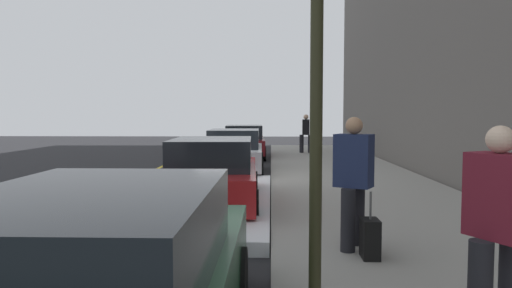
% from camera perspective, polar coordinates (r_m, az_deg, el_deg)
% --- Properties ---
extents(ground_plane, '(56.00, 56.00, 0.00)m').
position_cam_1_polar(ground_plane, '(14.57, -2.12, -4.31)').
color(ground_plane, black).
extents(sidewalk, '(28.00, 4.60, 0.15)m').
position_cam_1_polar(sidewalk, '(14.71, 10.85, -4.01)').
color(sidewalk, gray).
rests_on(sidewalk, ground).
extents(lane_stripe_centre, '(28.00, 0.14, 0.01)m').
position_cam_1_polar(lane_stripe_centre, '(15.13, -14.33, -4.11)').
color(lane_stripe_centre, gold).
rests_on(lane_stripe_centre, ground).
extents(snow_bank_curb, '(7.24, 0.56, 0.22)m').
position_cam_1_polar(snow_bank_curb, '(10.27, 0.14, -7.05)').
color(snow_bank_curb, white).
rests_on(snow_bank_curb, ground).
extents(parked_car_red, '(4.46, 2.02, 1.51)m').
position_cam_1_polar(parked_car_red, '(9.92, -5.26, -3.66)').
color(parked_car_red, black).
rests_on(parked_car_red, ground).
extents(parked_car_silver, '(4.40, 1.97, 1.51)m').
position_cam_1_polar(parked_car_silver, '(15.71, -2.59, -0.96)').
color(parked_car_silver, black).
rests_on(parked_car_silver, ground).
extents(parked_car_maroon, '(4.65, 2.04, 1.51)m').
position_cam_1_polar(parked_car_maroon, '(21.53, -1.41, 0.29)').
color(parked_car_maroon, black).
rests_on(parked_car_maroon, ground).
extents(pedestrian_burgundy_coat, '(0.56, 0.54, 1.77)m').
position_cam_1_polar(pedestrian_burgundy_coat, '(4.45, 27.29, -8.70)').
color(pedestrian_burgundy_coat, black).
rests_on(pedestrian_burgundy_coat, sidewalk).
extents(pedestrian_navy_coat, '(0.55, 0.58, 1.83)m').
position_cam_1_polar(pedestrian_navy_coat, '(6.64, 11.75, -4.14)').
color(pedestrian_navy_coat, black).
rests_on(pedestrian_navy_coat, sidewalk).
extents(pedestrian_black_coat, '(0.54, 0.61, 1.86)m').
position_cam_1_polar(pedestrian_black_coat, '(22.82, 6.08, 1.42)').
color(pedestrian_black_coat, black).
rests_on(pedestrian_black_coat, sidewalk).
extents(traffic_light_pole, '(0.35, 0.26, 4.32)m').
position_cam_1_polar(traffic_light_pole, '(4.56, 7.42, 16.99)').
color(traffic_light_pole, '#2D2D19').
rests_on(traffic_light_pole, sidewalk).
extents(rolling_suitcase, '(0.34, 0.22, 0.87)m').
position_cam_1_polar(rolling_suitcase, '(6.36, 13.68, -11.08)').
color(rolling_suitcase, black).
rests_on(rolling_suitcase, sidewalk).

